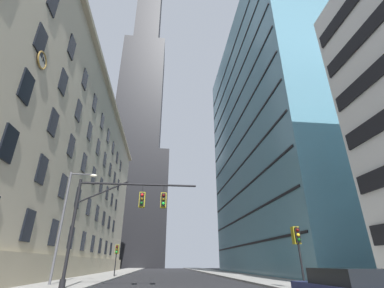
# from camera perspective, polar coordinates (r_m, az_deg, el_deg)

# --- Properties ---
(station_building) EXTENTS (17.43, 61.82, 27.77)m
(station_building) POSITION_cam_1_polar(r_m,az_deg,el_deg) (43.60, -30.38, -4.43)
(station_building) COLOR #BCAF93
(station_building) RESTS_ON ground
(dark_skyscraper) EXTENTS (26.53, 26.53, 190.38)m
(dark_skyscraper) POSITION_cam_1_polar(r_m,az_deg,el_deg) (117.32, -11.30, 4.44)
(dark_skyscraper) COLOR black
(dark_skyscraper) RESTS_ON ground
(glass_office_midrise) EXTENTS (17.25, 38.29, 45.91)m
(glass_office_midrise) POSITION_cam_1_polar(r_m,az_deg,el_deg) (50.79, 18.83, 2.09)
(glass_office_midrise) COLOR teal
(glass_office_midrise) RESTS_ON ground
(traffic_signal_mast) EXTENTS (8.23, 0.63, 6.70)m
(traffic_signal_mast) POSITION_cam_1_polar(r_m,az_deg,el_deg) (19.02, -14.22, -13.37)
(traffic_signal_mast) COLOR black
(traffic_signal_mast) RESTS_ON sidewalk_left
(traffic_light_near_right) EXTENTS (0.40, 0.63, 3.49)m
(traffic_light_near_right) POSITION_cam_1_polar(r_m,az_deg,el_deg) (18.66, 21.65, -18.39)
(traffic_light_near_right) COLOR black
(traffic_light_near_right) RESTS_ON sidewalk_right
(traffic_light_far_left) EXTENTS (0.40, 0.63, 3.40)m
(traffic_light_far_left) POSITION_cam_1_polar(r_m,az_deg,el_deg) (35.26, -15.88, -21.28)
(traffic_light_far_left) COLOR black
(traffic_light_far_left) RESTS_ON sidewalk_left
(street_lamppost) EXTENTS (2.23, 0.32, 8.29)m
(street_lamppost) POSITION_cam_1_polar(r_m,az_deg,el_deg) (23.47, -25.30, -13.47)
(street_lamppost) COLOR #47474C
(street_lamppost) RESTS_ON sidewalk_left
(fire_hydrant) EXTENTS (0.42, 0.26, 0.85)m
(fire_hydrant) POSITION_cam_1_polar(r_m,az_deg,el_deg) (16.67, 29.84, -24.60)
(fire_hydrant) COLOR #4C4C51
(fire_hydrant) RESTS_ON sidewalk_right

